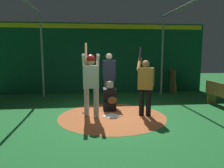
% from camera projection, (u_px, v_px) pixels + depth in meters
% --- Properties ---
extents(ground_plane, '(25.51, 25.51, 0.00)m').
position_uv_depth(ground_plane, '(112.00, 116.00, 6.24)').
color(ground_plane, '#1E6B2D').
extents(dirt_circle, '(3.10, 3.10, 0.01)m').
position_uv_depth(dirt_circle, '(112.00, 116.00, 6.24)').
color(dirt_circle, '#B76033').
rests_on(dirt_circle, ground).
extents(home_plate, '(0.59, 0.59, 0.01)m').
position_uv_depth(home_plate, '(112.00, 116.00, 6.24)').
color(home_plate, white).
rests_on(home_plate, dirt_circle).
extents(batter, '(0.68, 0.49, 2.12)m').
position_uv_depth(batter, '(91.00, 79.00, 6.06)').
color(batter, '#B3B3B7').
rests_on(batter, ground).
extents(catcher, '(0.58, 0.40, 0.95)m').
position_uv_depth(catcher, '(110.00, 99.00, 6.83)').
color(catcher, black).
rests_on(catcher, ground).
extents(umpire, '(0.23, 0.49, 1.82)m').
position_uv_depth(umpire, '(109.00, 76.00, 7.55)').
color(umpire, '#4C4C51').
rests_on(umpire, ground).
extents(visitor, '(0.65, 0.51, 2.00)m').
position_uv_depth(visitor, '(145.00, 84.00, 6.19)').
color(visitor, black).
rests_on(visitor, ground).
extents(back_wall, '(0.23, 9.51, 3.17)m').
position_uv_depth(back_wall, '(103.00, 58.00, 9.93)').
color(back_wall, '#0F472D').
rests_on(back_wall, ground).
extents(cage_frame, '(6.32, 5.16, 3.42)m').
position_uv_depth(cage_frame, '(112.00, 32.00, 5.91)').
color(cage_frame, gray).
rests_on(cage_frame, ground).
extents(bat_rack, '(0.94, 0.19, 1.05)m').
position_uv_depth(bat_rack, '(172.00, 82.00, 10.19)').
color(bat_rack, olive).
rests_on(bat_rack, ground).
extents(baseball_0, '(0.07, 0.07, 0.07)m').
position_uv_depth(baseball_0, '(83.00, 112.00, 6.54)').
color(baseball_0, white).
rests_on(baseball_0, dirt_circle).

